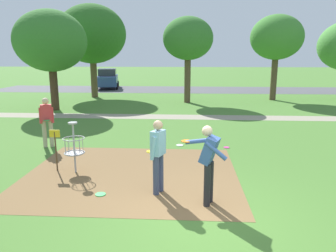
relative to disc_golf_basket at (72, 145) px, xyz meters
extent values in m
plane|color=#47752D|center=(3.38, -2.35, -0.75)|extent=(160.00, 160.00, 0.00)
cube|color=brown|center=(1.60, -0.06, -0.75)|extent=(5.61, 4.78, 0.01)
cylinder|color=#9E9EA3|center=(0.06, -0.01, -0.08)|extent=(0.05, 0.05, 1.35)
cylinder|color=#9E9EA3|center=(0.06, -0.01, 0.62)|extent=(0.24, 0.24, 0.04)
torus|color=#9E9EA3|center=(0.06, -0.01, 0.20)|extent=(0.58, 0.58, 0.02)
torus|color=#9E9EA3|center=(0.06, -0.01, -0.20)|extent=(0.55, 0.55, 0.03)
cylinder|color=#9E9EA3|center=(0.06, -0.01, -0.22)|extent=(0.48, 0.48, 0.02)
cylinder|color=gray|center=(0.30, -0.01, 0.00)|extent=(0.01, 0.01, 0.40)
cylinder|color=gray|center=(0.25, 0.13, 0.00)|extent=(0.01, 0.01, 0.40)
cylinder|color=gray|center=(0.13, 0.22, 0.00)|extent=(0.01, 0.01, 0.40)
cylinder|color=gray|center=(-0.01, 0.22, 0.00)|extent=(0.01, 0.01, 0.40)
cylinder|color=gray|center=(-0.13, 0.13, 0.00)|extent=(0.01, 0.01, 0.40)
cylinder|color=gray|center=(-0.18, -0.01, 0.00)|extent=(0.01, 0.01, 0.40)
cylinder|color=gray|center=(-0.13, -0.15, 0.00)|extent=(0.01, 0.01, 0.40)
cylinder|color=gray|center=(-0.01, -0.24, 0.00)|extent=(0.01, 0.01, 0.40)
cylinder|color=gray|center=(0.13, -0.24, 0.00)|extent=(0.01, 0.01, 0.40)
cylinder|color=gray|center=(0.25, -0.15, 0.00)|extent=(0.01, 0.01, 0.40)
cylinder|color=#4C3823|center=(-0.49, 0.09, -0.20)|extent=(0.04, 0.04, 1.10)
cube|color=gold|center=(-0.49, 0.09, 0.30)|extent=(0.28, 0.03, 0.20)
cylinder|color=#384260|center=(2.38, -1.30, -0.29)|extent=(0.14, 0.14, 0.92)
cylinder|color=#384260|center=(2.47, -1.09, -0.29)|extent=(0.14, 0.14, 0.92)
cube|color=#84B7D1|center=(2.43, -1.20, 0.45)|extent=(0.34, 0.42, 0.56)
sphere|color=tan|center=(2.43, -1.20, 0.85)|extent=(0.22, 0.22, 0.22)
cylinder|color=#84B7D1|center=(2.34, -1.36, 0.36)|extent=(0.19, 0.15, 0.55)
cylinder|color=#84B7D1|center=(2.48, -1.01, 0.36)|extent=(0.19, 0.15, 0.55)
cylinder|color=gold|center=(2.26, -1.13, 0.22)|extent=(0.22, 0.22, 0.02)
cylinder|color=#232328|center=(3.50, -1.80, -0.29)|extent=(0.14, 0.14, 0.92)
cylinder|color=#232328|center=(3.58, -1.60, -0.29)|extent=(0.14, 0.14, 0.92)
cube|color=#385693|center=(3.54, -1.70, 0.45)|extent=(0.48, 0.47, 0.60)
sphere|color=beige|center=(3.49, -1.68, 0.85)|extent=(0.22, 0.22, 0.22)
cylinder|color=#385693|center=(3.32, -1.44, 0.56)|extent=(0.58, 0.29, 0.21)
cylinder|color=orange|center=(3.06, -1.34, 0.53)|extent=(0.22, 0.22, 0.02)
cylinder|color=#385693|center=(3.65, -1.91, 0.49)|extent=(0.48, 0.25, 0.37)
cylinder|color=tan|center=(-1.61, 2.40, -0.29)|extent=(0.14, 0.14, 0.92)
cylinder|color=tan|center=(-1.81, 2.32, -0.29)|extent=(0.14, 0.14, 0.92)
cube|color=#D1383D|center=(-1.71, 2.36, 0.45)|extent=(0.42, 0.34, 0.56)
sphere|color=beige|center=(-1.71, 2.36, 0.85)|extent=(0.22, 0.22, 0.22)
cylinder|color=#D1383D|center=(-1.53, 2.41, 0.36)|extent=(0.15, 0.19, 0.55)
cylinder|color=#D1383D|center=(-1.88, 2.27, 0.36)|extent=(0.15, 0.19, 0.55)
cylinder|color=green|center=(-1.64, 2.19, 0.22)|extent=(0.22, 0.22, 0.02)
cylinder|color=white|center=(2.82, 2.80, -0.74)|extent=(0.25, 0.25, 0.02)
cylinder|color=green|center=(1.12, -1.40, -0.74)|extent=(0.24, 0.24, 0.02)
cylinder|color=#E53D99|center=(4.44, 2.62, -0.74)|extent=(0.20, 0.20, 0.02)
cylinder|color=brown|center=(-3.91, 15.69, 0.61)|extent=(0.48, 0.48, 2.74)
ellipsoid|color=#2D6623|center=(-3.91, 15.69, 3.84)|extent=(4.95, 4.95, 4.20)
cylinder|color=brown|center=(3.06, 13.33, 0.72)|extent=(0.41, 0.41, 2.94)
ellipsoid|color=#38752D|center=(3.06, 13.33, 3.40)|extent=(3.24, 3.24, 2.76)
cylinder|color=#422D1E|center=(-4.56, 9.88, 0.44)|extent=(0.44, 0.44, 2.39)
ellipsoid|color=#38752D|center=(-4.56, 9.88, 3.13)|extent=(3.98, 3.98, 3.38)
cylinder|color=brown|center=(9.09, 14.93, 0.72)|extent=(0.42, 0.42, 2.95)
ellipsoid|color=#428433|center=(9.09, 14.93, 3.53)|extent=(3.55, 3.55, 3.02)
cube|color=#4C4C51|center=(3.38, 21.44, -0.75)|extent=(36.00, 6.00, 0.01)
cube|color=#2D4784|center=(-4.49, 22.16, 0.00)|extent=(2.52, 4.45, 0.90)
cube|color=#2D333D|center=(-4.49, 22.16, 0.77)|extent=(1.95, 2.43, 0.64)
cylinder|color=black|center=(-5.61, 23.29, -0.45)|extent=(0.28, 0.62, 0.60)
cylinder|color=black|center=(-3.84, 23.61, -0.45)|extent=(0.28, 0.62, 0.60)
cylinder|color=black|center=(-5.15, 20.72, -0.45)|extent=(0.28, 0.62, 0.60)
cylinder|color=black|center=(-3.38, 21.04, -0.45)|extent=(0.28, 0.62, 0.60)
cube|color=gray|center=(3.38, 8.12, -0.75)|extent=(40.00, 1.30, 0.00)
camera|label=1|loc=(3.07, -8.12, 2.37)|focal=34.41mm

